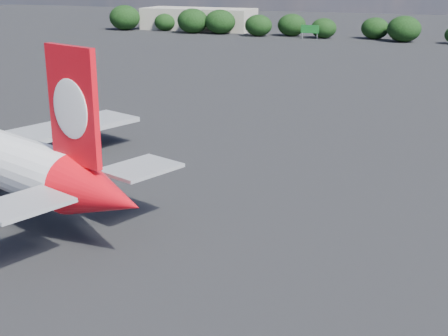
% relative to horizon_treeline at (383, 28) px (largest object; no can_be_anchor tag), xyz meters
% --- Properties ---
extents(ground, '(500.00, 500.00, 0.00)m').
position_rel_horizon_treeline_xyz_m(ground, '(-5.14, -119.59, -4.02)').
color(ground, black).
rests_on(ground, ground).
extents(terminal_building, '(42.00, 16.00, 8.00)m').
position_rel_horizon_treeline_xyz_m(terminal_building, '(-70.14, 12.41, -0.02)').
color(terminal_building, gray).
rests_on(terminal_building, ground).
extents(highway_sign, '(6.00, 0.30, 4.50)m').
position_rel_horizon_treeline_xyz_m(highway_sign, '(-23.14, -3.59, -0.90)').
color(highway_sign, '#135F1F').
rests_on(highway_sign, ground).
extents(billboard_yellow, '(5.00, 0.30, 5.50)m').
position_rel_horizon_treeline_xyz_m(billboard_yellow, '(6.86, 2.41, -0.16)').
color(billboard_yellow, yellow).
rests_on(billboard_yellow, ground).
extents(horizon_treeline, '(207.02, 15.43, 9.21)m').
position_rel_horizon_treeline_xyz_m(horizon_treeline, '(0.00, 0.00, 0.00)').
color(horizon_treeline, black).
rests_on(horizon_treeline, ground).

